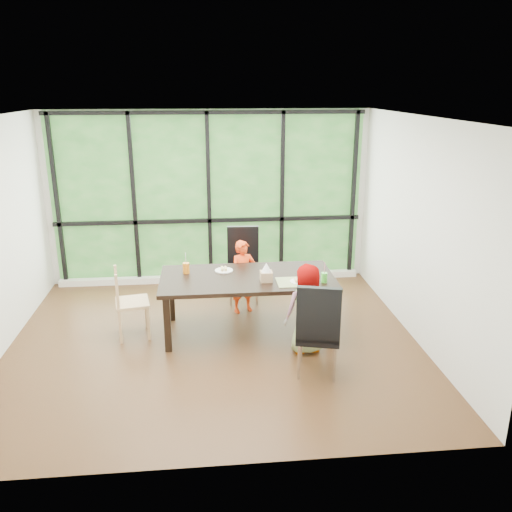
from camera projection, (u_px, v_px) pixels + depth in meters
name	position (u px, v px, depth m)	size (l,w,h in m)	color
ground	(215.00, 342.00, 6.53)	(5.00, 5.00, 0.00)	black
back_wall	(209.00, 198.00, 8.24)	(5.00, 5.00, 0.00)	silver
foliage_backdrop	(209.00, 198.00, 8.23)	(4.80, 0.02, 2.65)	#1F4F1E
window_mullions	(209.00, 199.00, 8.19)	(4.80, 0.06, 2.65)	black
window_sill	(211.00, 278.00, 8.55)	(4.80, 0.12, 0.10)	silver
dining_table	(247.00, 304.00, 6.71)	(2.17, 1.08, 0.75)	black
chair_window_leather	(243.00, 266.00, 7.63)	(0.46, 0.46, 1.08)	black
chair_interior_leather	(318.00, 327.00, 5.68)	(0.46, 0.46, 1.08)	black
chair_end_beech	(132.00, 303.00, 6.56)	(0.42, 0.40, 0.90)	tan
child_toddler	(243.00, 276.00, 7.28)	(0.37, 0.25, 1.03)	#F13F12
child_older	(306.00, 309.00, 6.14)	(0.53, 0.35, 1.09)	gray
placemat	(297.00, 282.00, 6.40)	(0.49, 0.36, 0.01)	tan
plate_far	(224.00, 270.00, 6.78)	(0.23, 0.23, 0.01)	white
plate_near	(300.00, 282.00, 6.40)	(0.24, 0.24, 0.01)	white
orange_cup	(186.00, 268.00, 6.69)	(0.09, 0.09, 0.14)	orange
green_cup	(324.00, 278.00, 6.38)	(0.08, 0.08, 0.12)	green
tissue_box	(266.00, 276.00, 6.41)	(0.15, 0.15, 0.13)	tan
crepe_rolls_far	(224.00, 269.00, 6.78)	(0.10, 0.12, 0.04)	tan
crepe_rolls_near	(300.00, 280.00, 6.39)	(0.15, 0.12, 0.04)	tan
straw_white	(186.00, 260.00, 6.66)	(0.01, 0.01, 0.20)	white
straw_pink	(324.00, 270.00, 6.35)	(0.01, 0.01, 0.20)	pink
tissue	(266.00, 267.00, 6.38)	(0.12, 0.12, 0.11)	white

